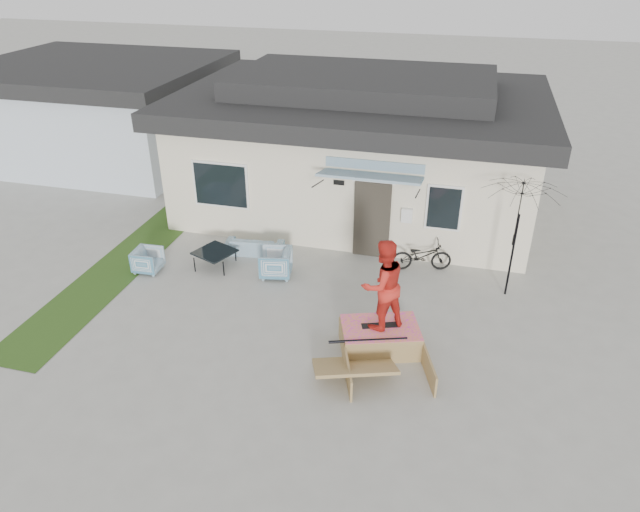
% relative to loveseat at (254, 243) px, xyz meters
% --- Properties ---
extents(ground, '(90.00, 90.00, 0.00)m').
position_rel_loveseat_xyz_m(ground, '(2.06, -3.81, -0.31)').
color(ground, '#98978E').
rests_on(ground, ground).
extents(grass_strip, '(1.40, 8.00, 0.01)m').
position_rel_loveseat_xyz_m(grass_strip, '(-3.14, -1.81, -0.30)').
color(grass_strip, '#244316').
rests_on(grass_strip, ground).
extents(house, '(10.80, 8.49, 4.10)m').
position_rel_loveseat_xyz_m(house, '(2.06, 4.18, 1.64)').
color(house, beige).
rests_on(house, ground).
extents(neighbor_house, '(8.60, 7.60, 3.50)m').
position_rel_loveseat_xyz_m(neighbor_house, '(-8.44, 6.19, 1.48)').
color(neighbor_house, silver).
rests_on(neighbor_house, ground).
extents(loveseat, '(1.61, 0.64, 0.61)m').
position_rel_loveseat_xyz_m(loveseat, '(0.00, 0.00, 0.00)').
color(loveseat, teal).
rests_on(loveseat, ground).
extents(armchair_left, '(0.64, 0.68, 0.67)m').
position_rel_loveseat_xyz_m(armchair_left, '(-2.28, -1.60, 0.03)').
color(armchair_left, teal).
rests_on(armchair_left, ground).
extents(armchair_right, '(0.84, 0.88, 0.79)m').
position_rel_loveseat_xyz_m(armchair_right, '(0.94, -0.98, 0.09)').
color(armchair_right, teal).
rests_on(armchair_right, ground).
extents(coffee_table, '(1.16, 1.16, 0.44)m').
position_rel_loveseat_xyz_m(coffee_table, '(-0.72, -0.95, -0.09)').
color(coffee_table, black).
rests_on(coffee_table, ground).
extents(bicycle, '(1.61, 0.90, 0.97)m').
position_rel_loveseat_xyz_m(bicycle, '(4.46, 0.24, 0.18)').
color(bicycle, black).
rests_on(bicycle, ground).
extents(patio_umbrella, '(2.27, 2.19, 2.20)m').
position_rel_loveseat_xyz_m(patio_umbrella, '(6.55, -0.42, 1.44)').
color(patio_umbrella, black).
rests_on(patio_umbrella, ground).
extents(skate_ramp, '(2.17, 2.49, 0.52)m').
position_rel_loveseat_xyz_m(skate_ramp, '(3.98, -3.27, -0.04)').
color(skate_ramp, olive).
rests_on(skate_ramp, ground).
extents(skateboard, '(0.79, 0.44, 0.05)m').
position_rel_loveseat_xyz_m(skateboard, '(3.96, -3.22, 0.24)').
color(skateboard, black).
rests_on(skateboard, skate_ramp).
extents(skater, '(1.20, 1.18, 1.94)m').
position_rel_loveseat_xyz_m(skater, '(3.96, -3.22, 1.24)').
color(skater, red).
rests_on(skater, skateboard).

